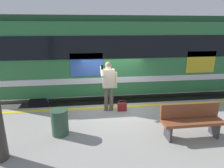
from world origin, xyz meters
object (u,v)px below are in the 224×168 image
train_carriage (138,53)px  bench (191,119)px  trash_bin (60,122)px  handbag (122,106)px  passenger (109,82)px

train_carriage → bench: size_ratio=8.49×
trash_bin → handbag: bearing=-146.1°
passenger → handbag: bearing=166.9°
passenger → train_carriage: bearing=-122.1°
handbag → bench: 2.44m
bench → trash_bin: 3.55m
trash_bin → passenger: bearing=-136.5°
handbag → bench: bench is taller
passenger → trash_bin: bearing=43.5°
train_carriage → passenger: (1.71, 2.73, -0.63)m
bench → trash_bin: (3.51, -0.54, -0.13)m
passenger → handbag: (-0.46, 0.11, -0.87)m
train_carriage → handbag: (1.25, 2.84, -1.50)m
train_carriage → handbag: train_carriage is taller
passenger → trash_bin: 2.18m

